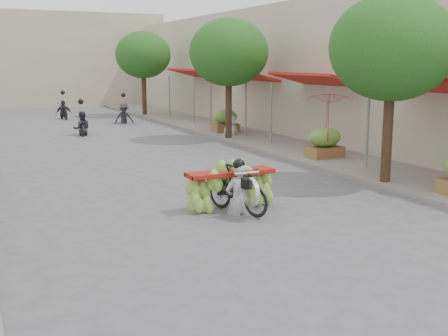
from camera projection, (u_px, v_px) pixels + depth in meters
ground at (302, 259)px, 9.93m from camera, size 120.00×120.00×0.00m
sidewalk_right at (250, 134)px, 26.17m from camera, size 4.00×60.00×0.12m
shophouse_row_right at (352, 70)px, 26.85m from camera, size 9.77×40.00×6.00m
far_building at (28, 60)px, 42.93m from camera, size 20.00×6.00×7.00m
street_tree_near at (392, 48)px, 15.05m from camera, size 3.40×3.40×5.25m
street_tree_mid at (229, 53)px, 23.91m from camera, size 3.40×3.40×5.25m
street_tree_far at (143, 55)px, 34.53m from camera, size 3.40×3.40×5.25m
produce_crate_mid at (325, 141)px, 19.51m from camera, size 1.20×0.88×1.16m
produce_crate_far at (225, 119)px, 26.60m from camera, size 1.20×0.88×1.16m
banana_motorbike at (235, 182)px, 12.91m from camera, size 2.20×1.97×2.15m
market_umbrella at (331, 91)px, 18.72m from camera, size 2.45×2.45×1.70m
pedestrian at (231, 115)px, 25.52m from camera, size 0.90×0.57×1.77m
bg_motorbike_a at (81, 119)px, 26.14m from camera, size 0.85×1.62×1.95m
bg_motorbike_b at (124, 108)px, 31.06m from camera, size 1.11×1.57×1.95m
bg_motorbike_c at (63, 106)px, 33.49m from camera, size 0.98×1.70×1.95m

